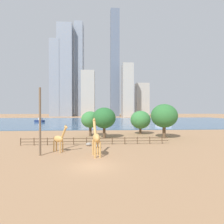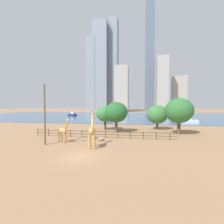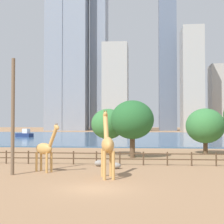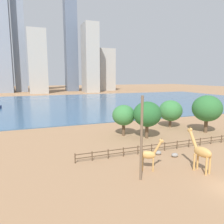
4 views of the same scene
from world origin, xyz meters
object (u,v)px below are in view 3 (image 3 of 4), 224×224
(tree_left_small, at_px, (132,120))
(utility_pole, at_px, (13,116))
(giraffe_companion, at_px, (45,149))
(boulder_by_pole, at_px, (99,163))
(tree_left_large, at_px, (108,124))
(giraffe_tall, at_px, (107,145))
(boulder_near_fence, at_px, (115,166))
(boat_sailboat, at_px, (25,134))
(tree_center_broad, at_px, (205,126))

(tree_left_small, bearing_deg, utility_pole, -122.10)
(giraffe_companion, height_order, boulder_by_pole, giraffe_companion)
(utility_pole, distance_m, tree_left_large, 18.14)
(giraffe_tall, bearing_deg, boulder_near_fence, -13.85)
(boulder_by_pole, relative_size, boat_sailboat, 0.17)
(boulder_by_pole, bearing_deg, tree_center_broad, 49.39)
(giraffe_companion, xyz_separation_m, tree_center_broad, (16.08, 18.27, 1.73))
(utility_pole, bearing_deg, boat_sailboat, 109.09)
(boulder_by_pole, distance_m, boat_sailboat, 65.39)
(tree_left_small, bearing_deg, tree_center_broad, 32.69)
(giraffe_tall, relative_size, boulder_by_pole, 5.70)
(tree_left_large, xyz_separation_m, tree_left_small, (3.20, -3.18, 0.52))
(boat_sailboat, bearing_deg, boulder_by_pole, 141.08)
(giraffe_companion, bearing_deg, tree_center_broad, 80.57)
(boulder_by_pole, bearing_deg, tree_left_large, 92.10)
(tree_left_large, bearing_deg, boat_sailboat, 120.53)
(tree_center_broad, bearing_deg, boulder_by_pole, -130.61)
(boulder_near_fence, xyz_separation_m, tree_left_small, (1.14, 9.74, 4.12))
(giraffe_tall, relative_size, boat_sailboat, 0.95)
(giraffe_tall, relative_size, tree_left_large, 0.88)
(boat_sailboat, bearing_deg, utility_pole, 134.38)
(boulder_by_pole, xyz_separation_m, tree_left_small, (2.78, 8.14, 4.11))
(giraffe_companion, bearing_deg, giraffe_tall, 7.97)
(utility_pole, bearing_deg, tree_left_large, 71.95)
(tree_center_broad, bearing_deg, boat_sailboat, 132.22)
(giraffe_companion, distance_m, tree_left_small, 14.21)
(giraffe_companion, height_order, boulder_near_fence, giraffe_companion)
(giraffe_tall, xyz_separation_m, boulder_near_fence, (0.15, 4.95, -2.15))
(tree_center_broad, bearing_deg, giraffe_tall, -117.20)
(giraffe_tall, height_order, tree_left_small, tree_left_small)
(boulder_by_pole, height_order, tree_left_large, tree_left_large)
(tree_left_large, xyz_separation_m, tree_center_broad, (12.54, 2.82, -0.23))
(boat_sailboat, bearing_deg, tree_left_small, 146.91)
(giraffe_tall, xyz_separation_m, giraffe_companion, (-5.45, 2.42, -0.50))
(boulder_by_pole, relative_size, tree_left_small, 0.13)
(boulder_near_fence, relative_size, boulder_by_pole, 1.08)
(giraffe_tall, distance_m, boulder_by_pole, 7.05)
(giraffe_tall, relative_size, boulder_near_fence, 5.26)
(tree_left_large, distance_m, boat_sailboat, 55.27)
(boulder_near_fence, bearing_deg, tree_left_large, 99.07)
(utility_pole, height_order, boat_sailboat, utility_pole)
(giraffe_tall, xyz_separation_m, tree_center_broad, (10.63, 20.69, 1.22))
(tree_center_broad, height_order, tree_left_small, tree_left_small)
(utility_pole, bearing_deg, giraffe_tall, -4.83)
(boulder_near_fence, bearing_deg, boat_sailboat, 116.47)
(utility_pole, xyz_separation_m, boat_sailboat, (-22.42, 64.78, -3.61))
(tree_left_large, distance_m, tree_center_broad, 12.86)
(tree_left_small, xyz_separation_m, boat_sailboat, (-31.24, 50.72, -3.43))
(giraffe_tall, xyz_separation_m, boat_sailboat, (-29.95, 65.41, -1.47))
(giraffe_tall, distance_m, boat_sailboat, 71.96)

